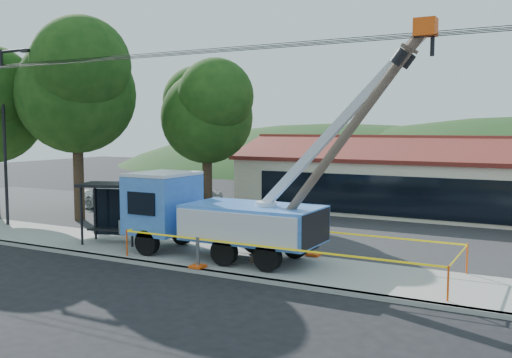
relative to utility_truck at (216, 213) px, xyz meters
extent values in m
plane|color=black|center=(0.69, -4.08, -1.84)|extent=(120.00, 120.00, 0.00)
cube|color=#9C9B92|center=(0.69, -1.98, -1.77)|extent=(60.00, 0.25, 0.15)
cube|color=#9C9B92|center=(0.69, -0.08, -1.77)|extent=(60.00, 4.00, 0.15)
cube|color=#28282B|center=(0.69, 7.92, -1.79)|extent=(60.00, 12.00, 0.10)
cube|color=beige|center=(4.69, 15.92, -0.14)|extent=(22.00, 8.00, 3.40)
cube|color=black|center=(4.69, 11.90, -0.41)|extent=(18.04, 0.08, 2.21)
cube|color=maroon|center=(4.69, 13.92, 2.06)|extent=(22.50, 4.53, 1.52)
cube|color=maroon|center=(4.69, 17.92, 2.06)|extent=(22.50, 4.53, 1.52)
cube|color=maroon|center=(4.69, 15.92, 2.71)|extent=(22.50, 0.30, 0.25)
cylinder|color=black|center=(-13.31, 0.92, 2.66)|extent=(0.16, 0.16, 9.00)
cylinder|color=black|center=(-12.41, 0.92, 7.06)|extent=(1.80, 0.14, 0.14)
cube|color=black|center=(-11.51, 0.92, 7.01)|extent=(0.50, 0.22, 0.15)
cylinder|color=#332316|center=(-11.31, 3.92, 0.69)|extent=(0.56, 0.56, 5.06)
sphere|color=#153A10|center=(-11.31, 3.92, 5.06)|extent=(6.30, 6.30, 6.30)
sphere|color=#153A10|center=(-12.57, 4.76, 6.21)|extent=(5.04, 5.04, 5.04)
sphere|color=#153A10|center=(-10.05, 3.08, 6.44)|extent=(5.04, 5.04, 5.04)
cylinder|color=#332316|center=(-6.31, 8.92, 0.25)|extent=(0.56, 0.56, 4.18)
sphere|color=#153A10|center=(-6.31, 8.92, 3.86)|extent=(5.25, 5.25, 5.25)
sphere|color=#153A10|center=(-7.36, 9.62, 4.81)|extent=(4.20, 4.20, 4.20)
sphere|color=#153A10|center=(-5.26, 8.22, 5.00)|extent=(4.20, 4.20, 4.20)
ellipsoid|color=#143815|center=(-14.31, 50.92, -1.84)|extent=(78.40, 56.00, 28.00)
cylinder|color=black|center=(0.69, -0.98, 5.98)|extent=(60.00, 0.02, 0.02)
cylinder|color=black|center=(0.69, -0.48, 6.10)|extent=(60.00, 0.02, 0.02)
cylinder|color=black|center=(0.69, 0.02, 6.22)|extent=(60.00, 0.02, 0.02)
cylinder|color=black|center=(0.69, 0.42, 6.34)|extent=(60.00, 0.02, 0.02)
cylinder|color=black|center=(-2.46, -1.16, -1.18)|extent=(1.00, 0.33, 1.00)
cylinder|color=black|center=(-2.46, 1.16, -1.18)|extent=(1.00, 0.33, 1.00)
cylinder|color=black|center=(1.08, -1.16, -1.18)|extent=(1.00, 0.33, 1.00)
cylinder|color=black|center=(1.08, 1.16, -1.18)|extent=(1.00, 0.33, 1.00)
cylinder|color=black|center=(2.85, -1.16, -1.18)|extent=(1.00, 0.33, 1.00)
cylinder|color=black|center=(2.85, 1.16, -1.18)|extent=(1.00, 0.33, 1.00)
cube|color=black|center=(0.41, 0.00, -0.90)|extent=(7.30, 1.11, 0.28)
cube|color=#3A6FCD|center=(-2.57, 0.00, 0.21)|extent=(2.21, 2.65, 2.32)
cube|color=silver|center=(-2.57, 0.00, 1.42)|extent=(2.21, 2.65, 0.13)
cube|color=black|center=(-3.62, 0.00, 0.37)|extent=(0.09, 1.99, 1.00)
cube|color=gray|center=(-3.73, 0.00, -0.68)|extent=(0.17, 2.54, 0.55)
cube|color=#3A6FCD|center=(1.63, 0.00, -0.24)|extent=(5.09, 2.65, 1.33)
cylinder|color=silver|center=(2.18, 0.00, 0.26)|extent=(0.77, 0.77, 0.66)
cube|color=silver|center=(5.00, 0.00, 3.46)|extent=(5.86, 0.31, 6.06)
cube|color=gray|center=(5.33, 0.00, 3.74)|extent=(3.52, 0.20, 3.64)
cube|color=#FF500D|center=(7.82, -0.22, 6.38)|extent=(0.66, 0.55, 0.55)
cube|color=#FF500D|center=(0.41, -1.88, -1.63)|extent=(0.50, 0.50, 0.09)
cube|color=#FF500D|center=(3.29, 1.88, -1.63)|extent=(0.50, 0.50, 0.09)
cylinder|color=brown|center=(4.76, -0.22, 2.34)|extent=(6.37, 0.31, 8.26)
cube|color=brown|center=(7.35, -0.22, 5.76)|extent=(0.16, 1.74, 0.16)
cylinder|color=black|center=(7.16, 0.26, 5.47)|extent=(0.57, 0.35, 0.60)
cylinder|color=black|center=(7.16, -0.70, 5.47)|extent=(0.57, 0.35, 0.60)
cylinder|color=black|center=(-6.21, -0.90, -0.44)|extent=(0.13, 0.13, 2.48)
cylinder|color=black|center=(-4.04, -0.22, -0.44)|extent=(0.13, 0.13, 2.48)
cylinder|color=black|center=(-6.58, 0.28, -0.44)|extent=(0.13, 0.13, 2.48)
cylinder|color=black|center=(-4.41, 0.96, -0.44)|extent=(0.13, 0.13, 2.48)
cube|color=black|center=(-5.31, 0.03, 0.85)|extent=(3.06, 2.39, 0.12)
cube|color=black|center=(-5.51, 0.67, -0.44)|extent=(2.38, 0.80, 2.07)
cube|color=black|center=(-5.31, 0.03, -1.12)|extent=(2.29, 1.08, 0.08)
cylinder|color=#FF500D|center=(-3.07, -1.64, -1.17)|extent=(0.06, 0.06, 1.04)
cylinder|color=#FF500D|center=(8.96, -1.64, -1.17)|extent=(0.06, 0.06, 1.04)
cylinder|color=#FF500D|center=(8.96, 1.90, -1.17)|extent=(0.06, 0.06, 1.04)
cylinder|color=#FF500D|center=(-3.07, 1.90, -1.17)|extent=(0.06, 0.06, 1.04)
cube|color=yellow|center=(2.94, -1.64, -0.70)|extent=(12.04, 0.01, 0.06)
cube|color=yellow|center=(8.96, 0.13, -0.70)|extent=(0.01, 3.54, 0.06)
cube|color=yellow|center=(2.94, 1.90, -0.70)|extent=(12.04, 0.01, 0.06)
cube|color=yellow|center=(-3.07, 0.13, -0.70)|extent=(0.01, 3.54, 0.06)
imported|color=#BABEC1|center=(-7.31, 8.60, -1.84)|extent=(1.97, 4.88, 1.66)
imported|color=white|center=(-12.42, 8.08, -1.84)|extent=(5.30, 2.65, 1.48)
camera|label=1|loc=(11.79, -18.39, 3.34)|focal=40.00mm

